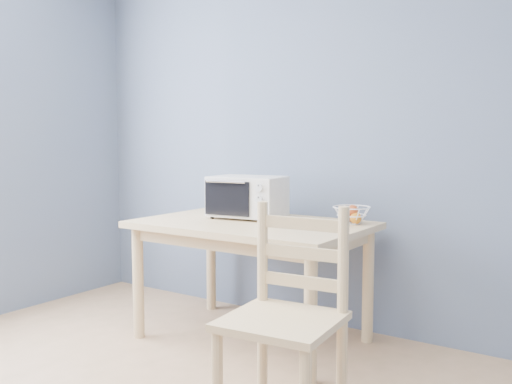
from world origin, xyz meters
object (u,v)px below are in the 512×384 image
Objects in this scene: toaster_oven at (245,196)px; dining_table at (252,238)px; dining_chair at (286,323)px; fruit_basket at (352,214)px.

dining_table is at bearing -47.65° from toaster_oven.
dining_table is 1.43× the size of dining_chair.
toaster_oven is 1.39m from dining_chair.
dining_chair reaches higher than dining_table.
toaster_oven reaches higher than dining_table.
fruit_basket is 0.25× the size of dining_chair.
fruit_basket is 1.20m from dining_chair.
fruit_basket is at bearing 26.08° from dining_table.
dining_table is 1.17m from dining_chair.
toaster_oven is at bearing 139.56° from dining_table.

